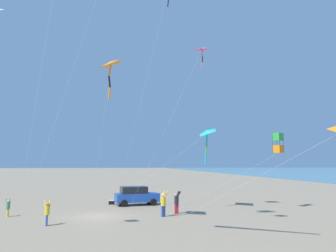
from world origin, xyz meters
name	(u,v)px	position (x,y,z in m)	size (l,w,h in m)	color
ground_plane	(99,216)	(0.00, 0.00, 0.00)	(600.00, 600.00, 0.00)	gray
parked_car	(136,195)	(-3.19, -6.12, 0.95)	(4.56, 2.67, 1.85)	#1E479E
cooler_box	(112,202)	(-0.76, -7.07, 0.21)	(0.62, 0.42, 0.42)	black
person_adult_flyer	(163,203)	(-5.01, 1.13, 1.08)	(0.71, 0.66, 1.98)	#335199
person_child_green_jacket	(47,212)	(3.20, 3.56, 0.91)	(0.45, 0.55, 1.67)	#335199
person_child_grey_jacket	(8,207)	(7.08, -0.61, 0.76)	(0.46, 0.50, 1.40)	gold
person_bystander_far	(177,201)	(-6.30, -0.15, 1.01)	(0.61, 0.49, 1.85)	#B72833
kite_delta_green_low_center	(201,51)	(-6.86, 6.46, 11.64)	(5.00, 10.74, 11.89)	#EF4C93
kite_delta_striped_overhead	(110,65)	(-0.76, 3.89, 11.23)	(3.11, 14.72, 11.68)	orange
kite_delta_purple_drifting	(206,133)	(-9.64, -2.62, 7.04)	(9.83, 5.06, 7.60)	#1EB7C6
kite_box_long_streamer_left	(278,143)	(-16.17, -1.29, 6.05)	(11.00, 1.81, 6.98)	green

